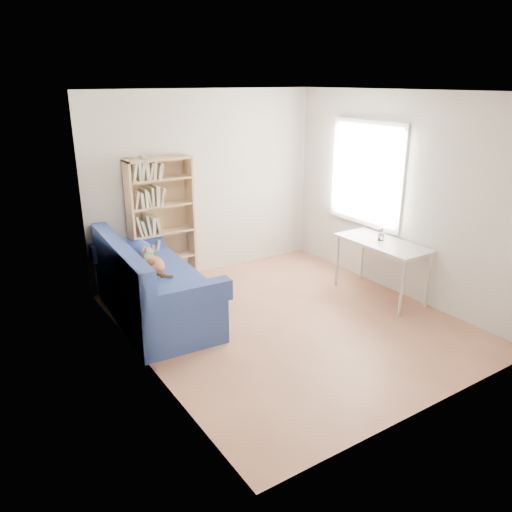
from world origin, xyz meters
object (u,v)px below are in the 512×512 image
(pen_cup, at_px, (381,235))
(bookshelf, at_px, (162,228))
(desk, at_px, (382,247))
(sofa, at_px, (151,288))

(pen_cup, bearing_deg, bookshelf, 140.87)
(desk, bearing_deg, pen_cup, 63.19)
(bookshelf, xyz_separation_m, desk, (2.22, -1.90, -0.14))
(pen_cup, bearing_deg, sofa, 160.79)
(bookshelf, relative_size, desk, 1.42)
(sofa, distance_m, desk, 2.95)
(bookshelf, bearing_deg, sofa, -121.63)
(desk, bearing_deg, bookshelf, 139.36)
(sofa, xyz_separation_m, desk, (2.75, -1.04, 0.31))
(bookshelf, bearing_deg, pen_cup, -39.13)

